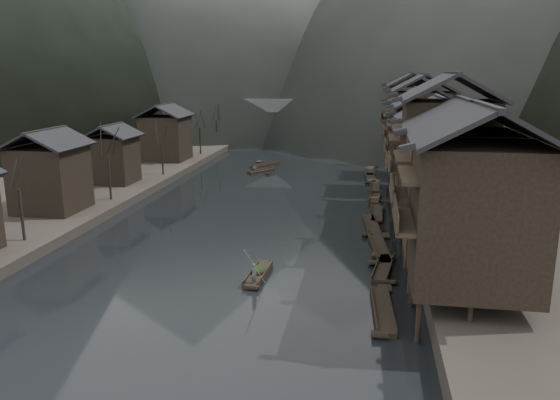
# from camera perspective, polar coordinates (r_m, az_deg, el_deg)

# --- Properties ---
(water) EXTENTS (300.00, 300.00, 0.00)m
(water) POSITION_cam_1_polar(r_m,az_deg,el_deg) (43.61, -6.05, -6.71)
(water) COLOR black
(water) RESTS_ON ground
(right_bank) EXTENTS (40.00, 200.00, 1.80)m
(right_bank) POSITION_cam_1_polar(r_m,az_deg,el_deg) (84.08, 25.74, 2.57)
(right_bank) COLOR #2D2823
(right_bank) RESTS_ON ground
(left_bank) EXTENTS (40.00, 200.00, 1.20)m
(left_bank) POSITION_cam_1_polar(r_m,az_deg,el_deg) (92.93, -20.57, 3.81)
(left_bank) COLOR #2D2823
(left_bank) RESTS_ON ground
(stilt_houses) EXTENTS (9.00, 67.60, 15.00)m
(stilt_houses) POSITION_cam_1_polar(r_m,az_deg,el_deg) (59.35, 15.39, 6.92)
(stilt_houses) COLOR black
(stilt_houses) RESTS_ON ground
(left_houses) EXTENTS (8.10, 53.20, 8.73)m
(left_houses) POSITION_cam_1_polar(r_m,az_deg,el_deg) (68.02, -18.51, 4.97)
(left_houses) COLOR black
(left_houses) RESTS_ON left_bank
(bare_trees) EXTENTS (3.50, 74.93, 7.00)m
(bare_trees) POSITION_cam_1_polar(r_m,az_deg,el_deg) (68.38, -15.08, 5.58)
(bare_trees) COLOR black
(bare_trees) RESTS_ON left_bank
(moored_sampans) EXTENTS (2.85, 62.46, 0.47)m
(moored_sampans) POSITION_cam_1_polar(r_m,az_deg,el_deg) (61.98, 9.94, -0.47)
(moored_sampans) COLOR black
(moored_sampans) RESTS_ON water
(midriver_boats) EXTENTS (4.35, 10.59, 0.45)m
(midriver_boats) POSITION_cam_1_polar(r_m,az_deg,el_deg) (84.18, -1.75, 3.46)
(midriver_boats) COLOR black
(midriver_boats) RESTS_ON water
(stone_bridge) EXTENTS (40.00, 6.00, 9.00)m
(stone_bridge) POSITION_cam_1_polar(r_m,az_deg,el_deg) (112.36, 3.70, 8.53)
(stone_bridge) COLOR #4C4C4F
(stone_bridge) RESTS_ON ground
(hero_sampan) EXTENTS (1.37, 5.48, 0.44)m
(hero_sampan) POSITION_cam_1_polar(r_m,az_deg,el_deg) (40.86, -2.30, -7.77)
(hero_sampan) COLOR black
(hero_sampan) RESTS_ON water
(cargo_heap) EXTENTS (1.20, 1.57, 0.72)m
(cargo_heap) POSITION_cam_1_polar(r_m,az_deg,el_deg) (40.88, -2.25, -6.86)
(cargo_heap) COLOR black
(cargo_heap) RESTS_ON hero_sampan
(boatman) EXTENTS (0.67, 0.66, 1.56)m
(boatman) POSITION_cam_1_polar(r_m,az_deg,el_deg) (38.74, -2.75, -7.39)
(boatman) COLOR #505052
(boatman) RESTS_ON hero_sampan
(bamboo_pole) EXTENTS (1.25, 2.42, 3.65)m
(bamboo_pole) POSITION_cam_1_polar(r_m,az_deg,el_deg) (37.84, -2.50, -3.72)
(bamboo_pole) COLOR #8C7A51
(bamboo_pole) RESTS_ON boatman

